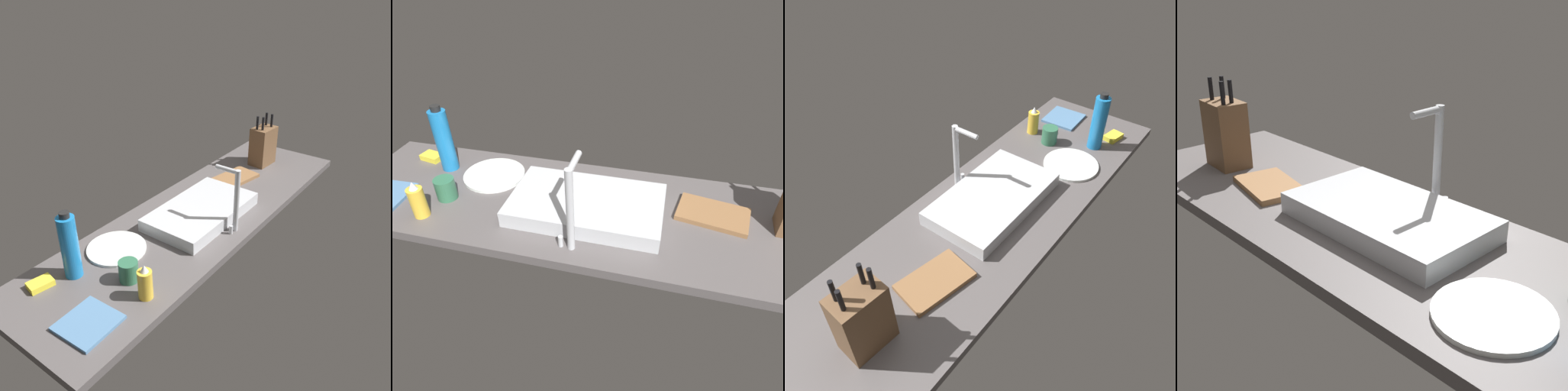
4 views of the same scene
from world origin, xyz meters
TOP-DOWN VIEW (x-y plane):
  - countertop_slab at (0.00, 0.00)cm, footprint 195.25×56.77cm
  - sink_basin at (2.16, 2.55)cm, footprint 53.41×30.55cm
  - faucet at (2.64, 20.37)cm, footprint 5.50×11.98cm
  - knife_block at (-69.06, -3.84)cm, footprint 15.45×11.18cm
  - cutting_board at (-41.61, -5.39)cm, footprint 26.42×19.10cm
  - soap_bottle at (58.15, 18.43)cm, footprint 5.40×5.40cm
  - water_bottle at (65.25, -11.92)cm, footprint 6.83×6.83cm
  - dinner_plate at (44.41, -10.50)cm, footprint 24.67×24.67cm
  - dish_towel at (79.10, 12.00)cm, footprint 18.94×18.03cm
  - coffee_mug at (55.01, 7.11)cm, footprint 7.45×7.45cm
  - dish_sponge at (77.05, -16.46)cm, footprint 9.97×7.58cm

SIDE VIEW (x-z plane):
  - countertop_slab at x=0.00cm, z-range 0.00..3.50cm
  - dinner_plate at x=44.41cm, z-range 3.50..4.70cm
  - dish_towel at x=79.10cm, z-range 3.50..4.70cm
  - cutting_board at x=-41.61cm, z-range 3.50..5.30cm
  - dish_sponge at x=77.05cm, z-range 3.50..5.90cm
  - sink_basin at x=2.16cm, z-range 3.50..9.40cm
  - coffee_mug at x=55.01cm, z-range 3.50..11.76cm
  - soap_bottle at x=58.15cm, z-range 2.59..16.66cm
  - knife_block at x=-69.06cm, z-range 0.01..29.93cm
  - water_bottle at x=65.25cm, z-range 2.75..30.55cm
  - faucet at x=2.64cm, z-range 5.57..34.98cm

